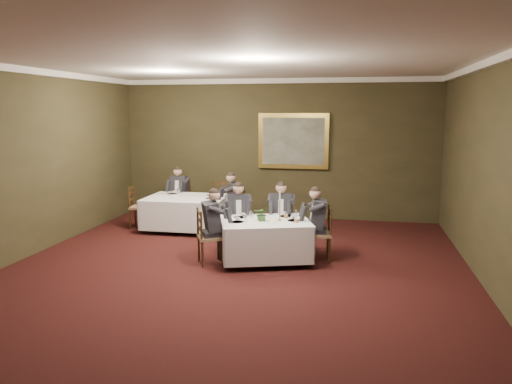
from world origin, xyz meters
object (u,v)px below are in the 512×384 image
(chair_main_backright, at_px, (281,235))
(painting, at_px, (293,141))
(diner_main_endright, at_px, (319,233))
(candlestick, at_px, (280,209))
(chair_sec_backright, at_px, (218,211))
(chair_sec_endright, at_px, (235,220))
(table_main, at_px, (265,238))
(chair_main_endright, at_px, (319,245))
(diner_main_backright, at_px, (281,224))
(centerpiece, at_px, (262,213))
(chair_main_backleft, at_px, (238,236))
(diner_main_endleft, at_px, (210,236))
(diner_main_backleft, at_px, (238,225))
(diner_sec_endright, at_px, (235,210))
(chair_sec_backleft, at_px, (180,209))
(table_second, at_px, (186,211))
(diner_sec_backleft, at_px, (180,200))
(chair_main_endleft, at_px, (210,248))
(chair_sec_endleft, at_px, (140,216))

(chair_main_backright, bearing_deg, painting, -91.49)
(diner_main_endright, xyz_separation_m, candlestick, (-0.69, -0.24, 0.45))
(chair_sec_backright, height_order, chair_sec_endright, same)
(table_main, bearing_deg, painting, 90.00)
(chair_main_endright, xyz_separation_m, chair_sec_endright, (-2.02, 1.76, 0.00))
(diner_main_backright, bearing_deg, centerpiece, 72.77)
(chair_main_backleft, distance_m, diner_main_endleft, 1.02)
(diner_main_endleft, distance_m, chair_sec_backright, 3.41)
(chair_main_backright, relative_size, diner_main_endright, 0.74)
(diner_main_backleft, relative_size, diner_main_endleft, 1.00)
(diner_main_backright, xyz_separation_m, diner_sec_endright, (-1.23, 1.17, 0.00))
(chair_main_endright, xyz_separation_m, chair_sec_backleft, (-3.67, 2.68, 0.00))
(diner_main_backleft, distance_m, diner_main_backright, 0.85)
(diner_main_endleft, bearing_deg, painting, 139.53)
(diner_main_backright, bearing_deg, table_second, -30.55)
(diner_main_endleft, distance_m, diner_main_endright, 1.98)
(diner_sec_backleft, xyz_separation_m, candlestick, (2.97, -2.90, 0.45))
(chair_main_backright, height_order, diner_main_endright, diner_main_endright)
(chair_sec_endright, bearing_deg, centerpiece, -159.77)
(chair_main_backright, height_order, diner_sec_endright, diner_sec_endright)
(diner_main_endleft, bearing_deg, diner_main_endright, 80.47)
(diner_sec_backleft, distance_m, chair_sec_backright, 1.01)
(table_second, height_order, diner_main_backright, diner_main_backright)
(chair_main_backright, relative_size, chair_main_endright, 1.00)
(table_main, bearing_deg, chair_main_backright, 80.36)
(diner_main_endleft, height_order, diner_sec_backleft, same)
(diner_main_backright, xyz_separation_m, centerpiece, (-0.21, -0.93, 0.39))
(centerpiece, bearing_deg, chair_main_endleft, -162.80)
(diner_main_endright, height_order, chair_sec_endleft, diner_main_endright)
(diner_main_backright, xyz_separation_m, diner_main_endleft, (-1.10, -1.20, 0.00))
(diner_main_endleft, xyz_separation_m, diner_sec_endright, (-0.14, 2.37, 0.00))
(table_second, relative_size, chair_sec_backleft, 1.83)
(diner_sec_endright, relative_size, painting, 0.76)
(diner_main_backleft, bearing_deg, diner_sec_endright, -90.13)
(diner_main_endright, bearing_deg, chair_sec_backright, 36.13)
(diner_main_backright, relative_size, chair_sec_endright, 1.35)
(chair_main_backleft, distance_m, chair_sec_backright, 2.59)
(table_second, xyz_separation_m, chair_main_backright, (2.37, -1.15, -0.17))
(chair_main_endright, distance_m, diner_sec_endright, 2.70)
(diner_main_backright, relative_size, diner_sec_endright, 1.00)
(chair_sec_backright, height_order, diner_sec_endright, diner_sec_endright)
(chair_main_endleft, bearing_deg, chair_main_backright, 110.17)
(chair_main_backleft, xyz_separation_m, candlestick, (0.90, -0.57, 0.68))
(chair_main_endleft, bearing_deg, chair_sec_backleft, -179.42)
(chair_main_backright, distance_m, chair_sec_backright, 2.82)
(diner_sec_endright, xyz_separation_m, chair_sec_endleft, (-2.30, -0.03, -0.23))
(table_second, bearing_deg, centerpiece, -43.97)
(diner_main_endleft, height_order, candlestick, diner_main_endleft)
(diner_main_backright, height_order, chair_main_endleft, diner_main_backright)
(chair_sec_endleft, relative_size, candlestick, 1.84)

